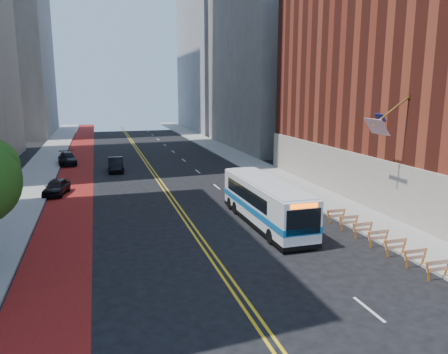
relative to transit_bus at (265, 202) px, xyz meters
name	(u,v)px	position (x,y,z in m)	size (l,w,h in m)	color
ground	(244,303)	(-4.90, -10.07, -1.58)	(160.00, 160.00, 0.00)	black
sidewalk_left	(34,179)	(-16.90, 19.93, -1.50)	(4.00, 140.00, 0.15)	gray
sidewalk_right	(259,168)	(7.10, 19.93, -1.50)	(4.00, 140.00, 0.15)	gray
bus_lane_paint	(75,178)	(-13.00, 19.93, -1.57)	(3.60, 140.00, 0.01)	maroon
center_line_inner	(153,174)	(-5.08, 19.93, -1.57)	(0.14, 140.00, 0.01)	gold
center_line_outer	(156,174)	(-4.72, 19.93, -1.57)	(0.14, 140.00, 0.01)	gold
lane_dashes	(184,160)	(-0.10, 27.93, -1.57)	(0.14, 98.20, 0.01)	silver
midrise_right_near	(287,15)	(18.10, 37.93, 18.42)	(18.00, 26.00, 40.00)	slate
midrise_right_far	(234,0)	(19.10, 67.93, 25.92)	(20.00, 28.00, 55.00)	gray
construction_barriers	(387,240)	(4.70, -6.64, -0.90)	(1.42, 10.91, 1.00)	orange
transit_bus	(265,202)	(0.00, 0.00, 0.00)	(2.52, 11.02, 3.02)	silver
car_a	(56,187)	(-14.20, 12.85, -0.89)	(1.61, 4.01, 1.37)	black
car_b	(116,164)	(-8.76, 22.60, -0.81)	(1.62, 4.64, 1.53)	black
car_c	(67,159)	(-14.20, 28.76, -0.85)	(2.03, 4.98, 1.45)	black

